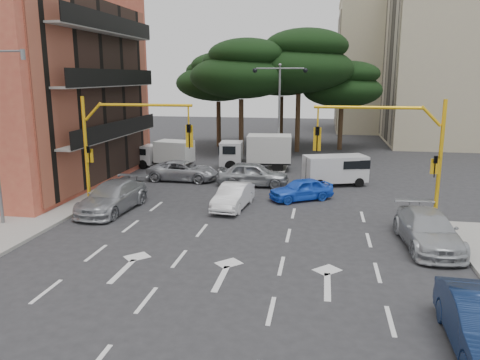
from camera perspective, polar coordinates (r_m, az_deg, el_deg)
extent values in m
plane|color=#28282B|center=(21.44, 0.54, -6.46)|extent=(120.00, 120.00, 0.00)
cube|color=gray|center=(36.80, 4.68, 1.69)|extent=(1.40, 6.00, 0.15)
cube|color=black|center=(31.22, -16.41, 10.25)|extent=(0.12, 14.72, 11.20)
cube|color=black|center=(52.43, 17.81, 13.63)|extent=(0.12, 11.04, 16.20)
cube|color=#C6BB94|center=(64.72, 19.14, 12.79)|extent=(16.00, 12.00, 16.00)
cube|color=black|center=(64.01, 11.79, 12.76)|extent=(0.12, 11.04, 14.20)
cylinder|color=#382616|center=(42.87, 0.15, 6.52)|extent=(0.44, 0.44, 4.95)
ellipsoid|color=black|center=(42.63, 0.15, 12.48)|extent=(9.15, 9.15, 3.87)
ellipsoid|color=black|center=(42.17, 0.89, 15.02)|extent=(6.86, 6.86, 2.86)
ellipsoid|color=black|center=(43.03, -0.45, 14.24)|extent=(6.07, 6.07, 2.64)
cylinder|color=#382616|center=(44.26, 7.03, 6.91)|extent=(0.44, 0.44, 5.40)
ellipsoid|color=black|center=(44.06, 7.21, 13.21)|extent=(9.98, 9.98, 4.22)
ellipsoid|color=black|center=(43.70, 8.07, 15.87)|extent=(7.49, 7.49, 3.12)
ellipsoid|color=black|center=(44.43, 6.61, 15.08)|extent=(6.62, 6.62, 2.88)
cylinder|color=#382616|center=(47.38, -2.61, 6.81)|extent=(0.44, 0.44, 4.50)
ellipsoid|color=black|center=(47.14, -2.66, 11.71)|extent=(8.32, 8.32, 3.52)
ellipsoid|color=black|center=(46.63, -2.06, 13.80)|extent=(6.24, 6.24, 2.60)
ellipsoid|color=black|center=(47.55, -3.20, 13.16)|extent=(5.52, 5.52, 2.40)
cylinder|color=#382616|center=(46.29, 12.13, 6.13)|extent=(0.44, 0.44, 4.05)
ellipsoid|color=black|center=(46.04, 12.34, 10.64)|extent=(7.49, 7.49, 3.17)
ellipsoid|color=black|center=(45.65, 13.22, 12.51)|extent=(5.62, 5.62, 2.34)
ellipsoid|color=black|center=(46.31, 11.76, 12.01)|extent=(4.97, 4.97, 2.16)
cylinder|color=#382616|center=(49.39, 5.02, 7.27)|extent=(0.44, 0.44, 4.95)
ellipsoid|color=black|center=(49.18, 5.12, 12.45)|extent=(9.15, 9.15, 3.87)
ellipsoid|color=black|center=(48.77, 5.85, 14.63)|extent=(6.86, 6.86, 2.86)
ellipsoid|color=black|center=(49.54, 4.59, 13.98)|extent=(6.07, 6.07, 2.64)
cylinder|color=yellow|center=(22.96, 23.14, 1.54)|extent=(0.18, 0.18, 6.00)
cylinder|color=yellow|center=(22.56, 22.26, 7.22)|extent=(0.95, 0.14, 0.95)
cylinder|color=yellow|center=(22.12, 15.29, 8.53)|extent=(4.80, 0.14, 0.14)
cylinder|color=yellow|center=(22.07, 9.48, 7.62)|extent=(0.08, 0.08, 0.90)
imported|color=black|center=(22.18, 9.39, 4.91)|extent=(0.20, 0.24, 1.20)
cube|color=yellow|center=(22.26, 9.39, 4.94)|extent=(0.36, 0.06, 1.10)
imported|color=black|center=(22.77, 22.68, 1.49)|extent=(0.16, 0.20, 1.00)
cube|color=yellow|center=(22.86, 22.63, 1.54)|extent=(0.35, 0.08, 0.70)
cylinder|color=yellow|center=(25.34, -18.23, 2.87)|extent=(0.18, 0.18, 6.00)
cylinder|color=yellow|center=(24.83, -17.45, 7.98)|extent=(0.95, 0.14, 0.95)
cylinder|color=yellow|center=(23.67, -11.51, 8.95)|extent=(4.80, 0.14, 0.14)
cylinder|color=yellow|center=(22.99, -6.31, 7.90)|extent=(0.08, 0.08, 0.90)
imported|color=black|center=(23.10, -6.24, 5.30)|extent=(0.20, 0.24, 1.20)
cube|color=yellow|center=(23.17, -6.19, 5.33)|extent=(0.36, 0.06, 1.10)
imported|color=black|center=(25.11, -17.94, 2.81)|extent=(0.16, 0.20, 1.00)
cube|color=yellow|center=(25.19, -17.84, 2.85)|extent=(0.35, 0.08, 0.70)
cylinder|color=slate|center=(23.58, -27.04, 13.82)|extent=(1.80, 0.10, 0.10)
cylinder|color=slate|center=(23.00, -24.95, 13.70)|extent=(0.20, 0.20, 0.45)
cylinder|color=slate|center=(36.28, 4.78, 7.64)|extent=(0.16, 0.16, 7.50)
cylinder|color=slate|center=(36.24, 3.44, 13.43)|extent=(1.80, 0.10, 0.10)
sphere|color=black|center=(36.37, 1.82, 13.20)|extent=(0.36, 0.36, 0.36)
cylinder|color=slate|center=(36.08, 6.35, 13.38)|extent=(1.80, 0.10, 0.10)
sphere|color=black|center=(36.02, 7.98, 13.10)|extent=(0.36, 0.36, 0.36)
sphere|color=slate|center=(36.15, 4.90, 13.80)|extent=(0.24, 0.24, 0.24)
imported|color=silver|center=(25.18, -0.83, -2.00)|extent=(1.80, 4.12, 1.32)
imported|color=blue|center=(27.06, 7.47, -1.13)|extent=(3.95, 3.20, 1.26)
imported|color=#A2A4AA|center=(25.57, -15.29, -1.99)|extent=(2.51, 5.38, 1.52)
imported|color=#B0B2B9|center=(32.16, -6.93, 1.13)|extent=(4.83, 2.31, 1.33)
imported|color=#9EA2A6|center=(30.32, 1.63, 0.75)|extent=(4.61, 1.89, 1.57)
imported|color=#ACAFB4|center=(21.07, 21.93, -5.65)|extent=(2.42, 5.19, 1.47)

